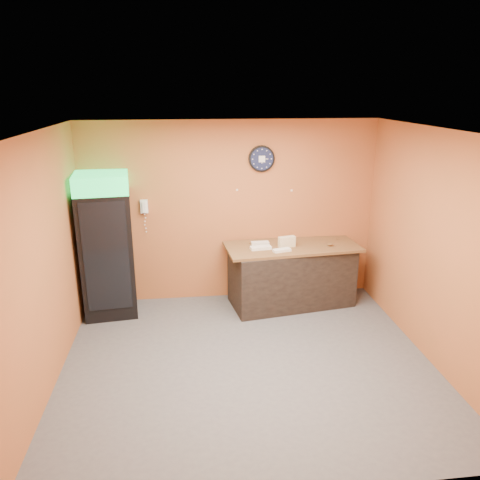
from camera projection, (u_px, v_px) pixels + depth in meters
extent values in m
plane|color=#47474C|center=(248.00, 362.00, 5.78)|extent=(4.50, 4.50, 0.00)
cube|color=#AF5C31|center=(231.00, 212.00, 7.23)|extent=(4.50, 0.02, 2.80)
cube|color=#AF5C31|center=(44.00, 265.00, 5.09)|extent=(0.02, 4.00, 2.80)
cube|color=#AF5C31|center=(434.00, 248.00, 5.60)|extent=(0.02, 4.00, 2.80)
cube|color=white|center=(249.00, 131.00, 4.91)|extent=(4.50, 4.00, 0.02)
cube|color=black|center=(108.00, 254.00, 6.84)|extent=(0.81, 0.81, 1.84)
cube|color=#17C550|center=(101.00, 183.00, 6.51)|extent=(0.81, 0.81, 0.26)
cube|color=black|center=(100.00, 257.00, 6.46)|extent=(0.61, 0.09, 1.58)
cube|color=black|center=(291.00, 276.00, 7.24)|extent=(1.94, 1.09, 0.92)
cylinder|color=black|center=(262.00, 159.00, 7.01)|extent=(0.40, 0.05, 0.40)
cylinder|color=#0F1433|center=(262.00, 159.00, 6.98)|extent=(0.34, 0.01, 0.34)
cube|color=white|center=(262.00, 159.00, 6.97)|extent=(0.10, 0.00, 0.10)
cube|color=white|center=(144.00, 206.00, 6.99)|extent=(0.11, 0.06, 0.20)
cube|color=white|center=(144.00, 207.00, 6.95)|extent=(0.05, 0.04, 0.16)
cube|color=brown|center=(292.00, 247.00, 7.09)|extent=(2.08, 1.03, 0.04)
cube|color=beige|center=(287.00, 245.00, 7.01)|extent=(0.27, 0.14, 0.05)
cube|color=beige|center=(287.00, 242.00, 7.00)|extent=(0.27, 0.14, 0.05)
cube|color=beige|center=(287.00, 238.00, 6.98)|extent=(0.27, 0.14, 0.05)
cube|color=silver|center=(261.00, 248.00, 6.92)|extent=(0.32, 0.16, 0.04)
cube|color=silver|center=(282.00, 250.00, 6.82)|extent=(0.28, 0.17, 0.04)
cube|color=silver|center=(260.00, 243.00, 7.14)|extent=(0.27, 0.11, 0.04)
cylinder|color=silver|center=(292.00, 241.00, 7.21)|extent=(0.06, 0.06, 0.06)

